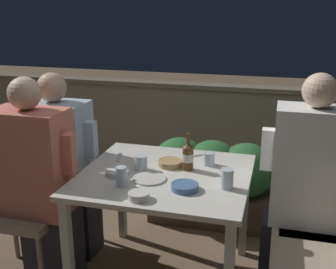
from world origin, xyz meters
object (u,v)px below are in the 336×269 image
chair_left_near (11,194)px  person_coral_top (38,184)px  person_white_polo (304,188)px  beer_bottle (188,156)px  person_blue_shirt (63,166)px  chair_left_far (37,174)px

chair_left_near → person_coral_top: size_ratio=0.71×
chair_left_near → person_coral_top: (0.20, 0.00, 0.09)m
person_white_polo → beer_bottle: person_white_polo is taller
beer_bottle → person_coral_top: bearing=-162.4°
person_coral_top → person_white_polo: (1.53, 0.31, 0.02)m
chair_left_near → person_blue_shirt: 0.38m
person_white_polo → chair_left_near: bearing=-170.0°
person_blue_shirt → person_white_polo: 1.55m
person_blue_shirt → person_coral_top: bearing=-87.1°
beer_bottle → person_blue_shirt: bearing=176.6°
chair_left_far → person_white_polo: bearing=-0.5°
person_coral_top → person_white_polo: bearing=11.3°
person_blue_shirt → chair_left_far: bearing=180.0°
person_white_polo → beer_bottle: size_ratio=5.84×
person_blue_shirt → beer_bottle: 0.89m
person_coral_top → beer_bottle: size_ratio=5.66×
beer_bottle → chair_left_near: bearing=-165.6°
chair_left_near → chair_left_far: (-0.02, 0.32, 0.00)m
chair_left_far → chair_left_near: bearing=-86.9°
chair_left_near → person_coral_top: bearing=0.0°
chair_left_far → person_blue_shirt: 0.22m
chair_left_near → beer_bottle: (1.06, 0.27, 0.26)m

